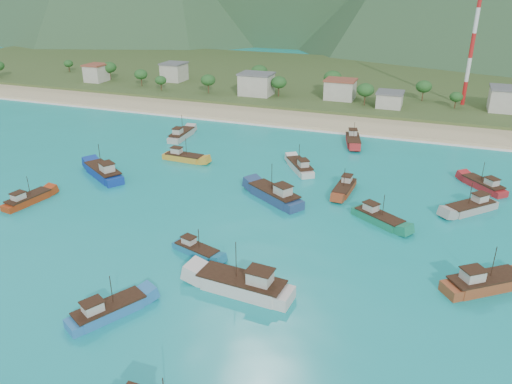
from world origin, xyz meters
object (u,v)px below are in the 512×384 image
(boat_4, at_px, (181,135))
(boat_12, at_px, (353,141))
(boat_11, at_px, (28,200))
(boat_14, at_px, (484,283))
(boat_13, at_px, (196,251))
(boat_26, at_px, (483,186))
(boat_8, at_px, (104,173))
(boat_0, at_px, (344,189))
(boat_5, at_px, (108,311))
(boat_3, at_px, (300,167))
(boat_27, at_px, (275,196))
(boat_21, at_px, (471,208))
(boat_7, at_px, (378,219))
(radio_tower, at_px, (474,33))
(boat_23, at_px, (243,286))
(boat_19, at_px, (184,158))

(boat_4, height_order, boat_12, boat_4)
(boat_11, height_order, boat_14, boat_14)
(boat_13, relative_size, boat_26, 0.92)
(boat_8, bearing_deg, boat_14, -70.76)
(boat_0, xyz_separation_m, boat_12, (-3.83, 30.95, 0.12))
(boat_5, bearing_deg, boat_13, 107.21)
(boat_3, xyz_separation_m, boat_27, (-0.23, -16.90, 0.25))
(boat_26, bearing_deg, boat_21, -144.26)
(boat_4, height_order, boat_8, boat_8)
(boat_5, bearing_deg, boat_7, 81.79)
(boat_14, bearing_deg, radio_tower, 144.04)
(boat_12, bearing_deg, boat_0, 82.93)
(radio_tower, relative_size, boat_3, 4.22)
(boat_0, height_order, boat_5, boat_5)
(radio_tower, bearing_deg, boat_11, -126.73)
(boat_7, xyz_separation_m, boat_21, (15.17, 10.11, 0.05))
(boat_4, xyz_separation_m, boat_14, (71.09, -46.55, 0.09))
(boat_8, bearing_deg, boat_5, -111.62)
(boat_5, height_order, boat_8, boat_8)
(boat_11, height_order, boat_21, boat_21)
(boat_0, bearing_deg, boat_13, 65.25)
(boat_4, bearing_deg, boat_5, -72.38)
(boat_0, bearing_deg, boat_8, 14.71)
(boat_3, xyz_separation_m, boat_26, (37.23, 2.82, -0.05))
(boat_12, bearing_deg, boat_14, 101.94)
(boat_0, distance_m, boat_13, 35.69)
(boat_14, bearing_deg, boat_8, -139.63)
(boat_3, height_order, boat_14, boat_14)
(boat_23, bearing_deg, boat_4, 39.30)
(boat_0, distance_m, boat_7, 13.71)
(boat_21, relative_size, boat_23, 0.71)
(boat_12, bearing_deg, radio_tower, -133.55)
(boat_11, height_order, boat_19, boat_19)
(boat_3, xyz_separation_m, boat_23, (5.14, -46.73, 0.33))
(boat_26, relative_size, boat_27, 0.73)
(boat_0, relative_size, boat_26, 1.04)
(boat_11, height_order, boat_12, boat_12)
(boat_12, relative_size, boat_13, 1.29)
(boat_5, distance_m, boat_23, 17.64)
(boat_11, height_order, boat_27, boat_27)
(boat_4, xyz_separation_m, boat_5, (26.54, -69.24, -0.08))
(boat_21, bearing_deg, boat_12, -5.87)
(boat_0, bearing_deg, boat_4, -19.95)
(boat_5, bearing_deg, boat_12, 106.90)
(boat_27, bearing_deg, boat_26, -29.34)
(boat_26, distance_m, boat_27, 42.33)
(boat_8, relative_size, boat_11, 1.30)
(boat_3, relative_size, boat_27, 0.80)
(radio_tower, distance_m, boat_8, 115.12)
(boat_5, bearing_deg, boat_23, 65.59)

